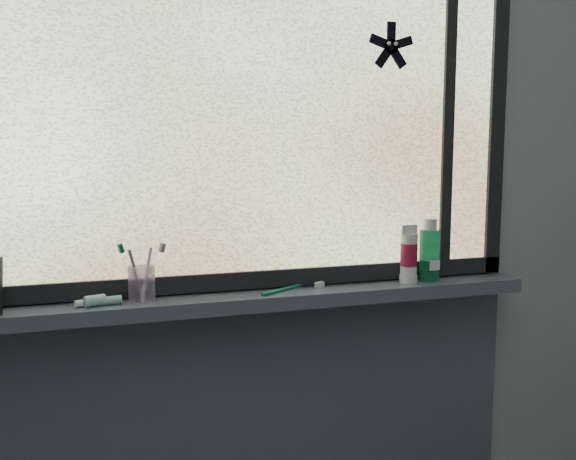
# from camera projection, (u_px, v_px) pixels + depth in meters

# --- Properties ---
(wall_back) EXTENTS (3.00, 0.01, 2.50)m
(wall_back) POSITION_uv_depth(u_px,v_px,m) (257.00, 209.00, 1.85)
(wall_back) COLOR #9EA3A8
(wall_back) RESTS_ON ground
(windowsill) EXTENTS (1.62, 0.14, 0.04)m
(windowsill) POSITION_uv_depth(u_px,v_px,m) (265.00, 299.00, 1.81)
(windowsill) COLOR #474E5F
(windowsill) RESTS_ON wall_back
(sill_apron) EXTENTS (1.62, 0.02, 0.98)m
(sill_apron) POSITION_uv_depth(u_px,v_px,m) (260.00, 460.00, 1.93)
(sill_apron) COLOR #474E5F
(sill_apron) RESTS_ON floor
(window_pane) EXTENTS (1.50, 0.01, 1.00)m
(window_pane) POSITION_uv_depth(u_px,v_px,m) (259.00, 110.00, 1.79)
(window_pane) COLOR silver
(window_pane) RESTS_ON wall_back
(frame_bottom) EXTENTS (1.60, 0.03, 0.05)m
(frame_bottom) POSITION_uv_depth(u_px,v_px,m) (260.00, 279.00, 1.85)
(frame_bottom) COLOR black
(frame_bottom) RESTS_ON windowsill
(frame_right) EXTENTS (0.05, 0.03, 1.10)m
(frame_right) POSITION_uv_depth(u_px,v_px,m) (496.00, 114.00, 2.02)
(frame_right) COLOR black
(frame_right) RESTS_ON wall_back
(frame_mullion) EXTENTS (0.03, 0.03, 1.00)m
(frame_mullion) POSITION_uv_depth(u_px,v_px,m) (447.00, 113.00, 1.97)
(frame_mullion) COLOR black
(frame_mullion) RESTS_ON wall_back
(starfish_sticker) EXTENTS (0.15, 0.02, 0.15)m
(starfish_sticker) POSITION_uv_depth(u_px,v_px,m) (391.00, 46.00, 1.88)
(starfish_sticker) COLOR black
(starfish_sticker) RESTS_ON window_pane
(toothpaste_tube) EXTENTS (0.17, 0.07, 0.03)m
(toothpaste_tube) POSITION_uv_depth(u_px,v_px,m) (102.00, 300.00, 1.66)
(toothpaste_tube) COLOR white
(toothpaste_tube) RESTS_ON windowsill
(toothbrush_cup) EXTENTS (0.09, 0.09, 0.09)m
(toothbrush_cup) POSITION_uv_depth(u_px,v_px,m) (142.00, 284.00, 1.71)
(toothbrush_cup) COLOR #D2AEE7
(toothbrush_cup) RESTS_ON windowsill
(toothbrush_lying) EXTENTS (0.22, 0.14, 0.02)m
(toothbrush_lying) POSITION_uv_depth(u_px,v_px,m) (285.00, 288.00, 1.83)
(toothbrush_lying) COLOR #0C6E50
(toothbrush_lying) RESTS_ON windowsill
(mouthwash_bottle) EXTENTS (0.07, 0.07, 0.16)m
(mouthwash_bottle) POSITION_uv_depth(u_px,v_px,m) (430.00, 250.00, 1.96)
(mouthwash_bottle) COLOR #1C915C
(mouthwash_bottle) RESTS_ON windowsill
(cream_tube) EXTENTS (0.06, 0.06, 0.13)m
(cream_tube) POSITION_uv_depth(u_px,v_px,m) (409.00, 252.00, 1.93)
(cream_tube) COLOR silver
(cream_tube) RESTS_ON windowsill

